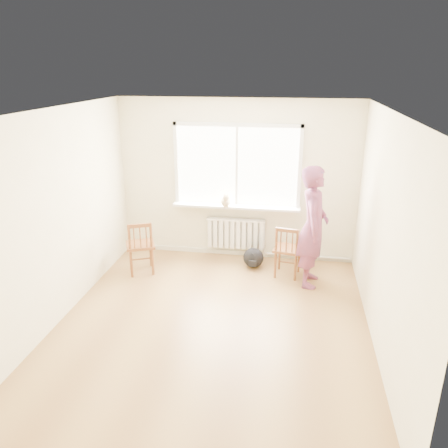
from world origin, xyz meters
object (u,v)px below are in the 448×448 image
at_px(chair_left, 141,247).
at_px(chair_right, 287,251).
at_px(cat, 226,200).
at_px(backpack, 253,258).
at_px(person, 313,227).

height_order(chair_left, chair_right, chair_left).
xyz_separation_m(cat, backpack, (0.51, -0.28, -0.89)).
distance_m(person, cat, 1.59).
bearing_deg(person, cat, 68.28).
xyz_separation_m(chair_right, cat, (-1.06, 0.52, 0.62)).
relative_size(chair_left, person, 0.48).
bearing_deg(chair_right, cat, -16.41).
distance_m(chair_right, person, 0.63).
bearing_deg(backpack, person, -24.44).
distance_m(chair_left, person, 2.71).
distance_m(cat, backpack, 1.06).
bearing_deg(cat, chair_right, -37.19).
bearing_deg(backpack, chair_right, -23.46).
height_order(chair_right, person, person).
bearing_deg(chair_right, person, 163.66).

